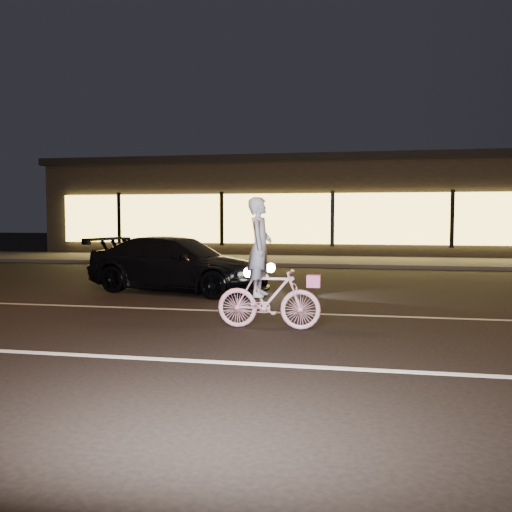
# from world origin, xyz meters

# --- Properties ---
(ground) EXTENTS (90.00, 90.00, 0.00)m
(ground) POSITION_xyz_m (0.00, 0.00, 0.00)
(ground) COLOR black
(ground) RESTS_ON ground
(lane_stripe_near) EXTENTS (60.00, 0.12, 0.01)m
(lane_stripe_near) POSITION_xyz_m (0.00, -1.50, 0.00)
(lane_stripe_near) COLOR silver
(lane_stripe_near) RESTS_ON ground
(lane_stripe_far) EXTENTS (60.00, 0.10, 0.01)m
(lane_stripe_far) POSITION_xyz_m (0.00, 2.00, 0.00)
(lane_stripe_far) COLOR gray
(lane_stripe_far) RESTS_ON ground
(sidewalk) EXTENTS (30.00, 4.00, 0.12)m
(sidewalk) POSITION_xyz_m (0.00, 13.00, 0.06)
(sidewalk) COLOR #383533
(sidewalk) RESTS_ON ground
(storefront) EXTENTS (25.40, 8.42, 4.20)m
(storefront) POSITION_xyz_m (0.00, 18.97, 2.15)
(storefront) COLOR black
(storefront) RESTS_ON ground
(cyclist) EXTENTS (1.57, 0.54, 1.98)m
(cyclist) POSITION_xyz_m (-0.08, 0.57, 0.70)
(cyclist) COLOR #FF5597
(cyclist) RESTS_ON ground
(sedan) EXTENTS (4.54, 2.66, 1.24)m
(sedan) POSITION_xyz_m (-2.78, 4.37, 0.62)
(sedan) COLOR black
(sedan) RESTS_ON ground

